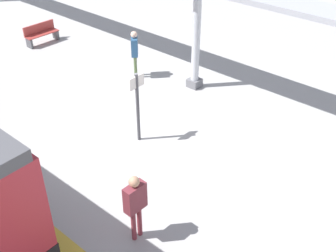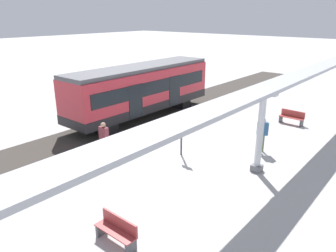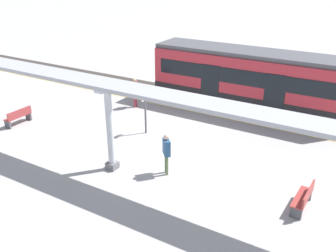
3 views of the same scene
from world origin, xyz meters
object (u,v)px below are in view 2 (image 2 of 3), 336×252
at_px(canopy_pillar_second, 260,132).
at_px(bench_near_end, 117,230).
at_px(passenger_waiting_near_edge, 104,135).
at_px(platform_info_sign, 182,130).
at_px(bench_mid_platform, 292,117).
at_px(passenger_by_the_benches, 262,131).
at_px(train_near_carriage, 142,91).

xyz_separation_m(canopy_pillar_second, bench_near_end, (-1.15, -7.21, -1.40)).
xyz_separation_m(bench_near_end, passenger_waiting_near_edge, (-5.27, 3.88, 0.66)).
distance_m(platform_info_sign, passenger_waiting_near_edge, 3.76).
xyz_separation_m(canopy_pillar_second, bench_mid_platform, (-1.22, 7.54, -1.40)).
bearing_deg(passenger_by_the_benches, train_near_carriage, 177.81).
height_order(bench_near_end, platform_info_sign, platform_info_sign).
height_order(canopy_pillar_second, bench_mid_platform, canopy_pillar_second).
xyz_separation_m(platform_info_sign, passenger_by_the_benches, (2.86, 2.92, -0.21)).
xyz_separation_m(train_near_carriage, bench_near_end, (8.38, -9.72, -1.38)).
distance_m(canopy_pillar_second, bench_near_end, 7.43).
relative_size(canopy_pillar_second, passenger_waiting_near_edge, 2.05).
height_order(canopy_pillar_second, passenger_by_the_benches, canopy_pillar_second).
height_order(train_near_carriage, bench_mid_platform, train_near_carriage).
height_order(bench_near_end, passenger_waiting_near_edge, passenger_waiting_near_edge).
bearing_deg(canopy_pillar_second, platform_info_sign, -168.50).
distance_m(train_near_carriage, passenger_by_the_benches, 8.75).
xyz_separation_m(bench_near_end, passenger_by_the_benches, (0.33, 9.38, 0.68)).
bearing_deg(canopy_pillar_second, train_near_carriage, 165.24).
xyz_separation_m(bench_near_end, bench_mid_platform, (-0.07, 14.75, 0.00)).
bearing_deg(passenger_waiting_near_edge, platform_info_sign, 43.22).
bearing_deg(canopy_pillar_second, passenger_waiting_near_edge, -152.63).
relative_size(train_near_carriage, platform_info_sign, 5.08).
distance_m(bench_mid_platform, passenger_by_the_benches, 5.43).
height_order(canopy_pillar_second, platform_info_sign, canopy_pillar_second).
bearing_deg(platform_info_sign, passenger_by_the_benches, 45.61).
relative_size(bench_near_end, passenger_waiting_near_edge, 0.85).
distance_m(train_near_carriage, passenger_waiting_near_edge, 6.65).
relative_size(train_near_carriage, passenger_waiting_near_edge, 6.33).
xyz_separation_m(train_near_carriage, canopy_pillar_second, (9.53, -2.51, 0.01)).
relative_size(bench_mid_platform, platform_info_sign, 0.69).
xyz_separation_m(bench_mid_platform, passenger_waiting_near_edge, (-5.20, -10.87, 0.66)).
xyz_separation_m(bench_mid_platform, passenger_by_the_benches, (0.40, -5.37, 0.68)).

